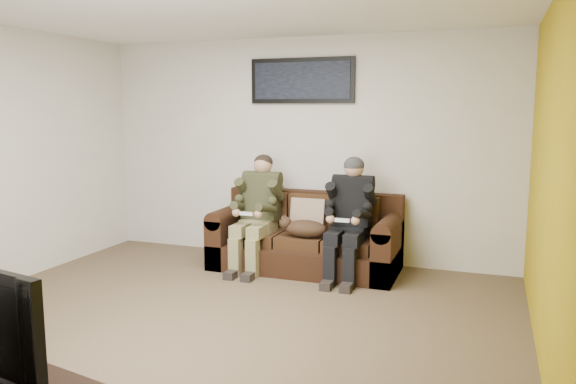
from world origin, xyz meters
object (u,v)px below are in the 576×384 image
at_px(sofa, 307,240).
at_px(person_left, 258,206).
at_px(framed_poster, 302,81).
at_px(person_right, 350,211).
at_px(cat, 304,228).

xyz_separation_m(sofa, person_left, (-0.53, -0.17, 0.39)).
bearing_deg(sofa, framed_poster, 116.98).
distance_m(person_left, framed_poster, 1.54).
distance_m(person_right, cat, 0.52).
relative_size(person_right, framed_poster, 1.02).
relative_size(cat, framed_poster, 0.53).
bearing_deg(sofa, person_right, -17.94).
distance_m(person_left, person_right, 1.05).
xyz_separation_m(person_right, framed_poster, (-0.73, 0.56, 1.39)).
height_order(person_left, person_right, person_right).
distance_m(sofa, person_left, 0.68).
relative_size(sofa, person_right, 1.61).
bearing_deg(cat, person_right, 10.72).
bearing_deg(person_left, cat, -8.85).
distance_m(sofa, cat, 0.33).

